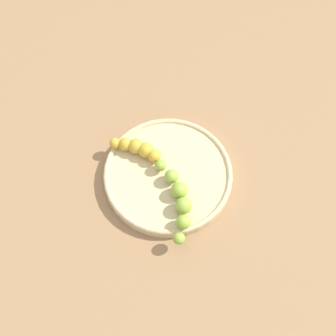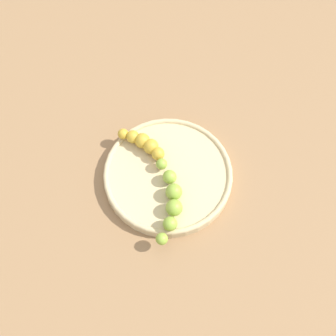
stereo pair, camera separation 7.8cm
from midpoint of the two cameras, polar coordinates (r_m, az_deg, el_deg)
ground_plane at (r=0.81m, az=2.73°, el=-1.49°), size 2.40×2.40×0.00m
fruit_bowl at (r=0.80m, az=2.77°, el=-1.11°), size 0.23×0.23×0.02m
banana_spotted at (r=0.81m, az=-0.20°, el=2.76°), size 0.04×0.12×0.03m
banana_green at (r=0.76m, az=3.27°, el=-4.41°), size 0.12×0.11×0.03m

